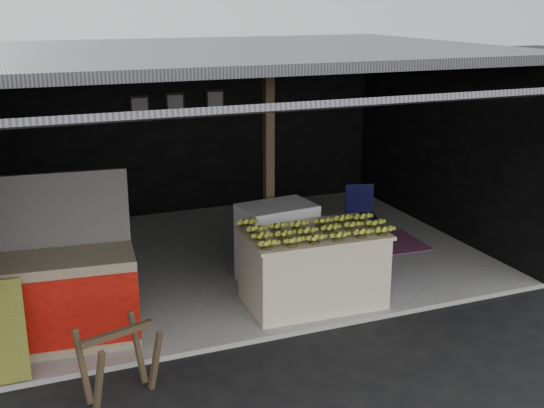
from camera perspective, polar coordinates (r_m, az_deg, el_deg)
name	(u,v)px	position (r m, az deg, el deg)	size (l,w,h in m)	color
ground	(306,334)	(7.84, 2.89, -10.80)	(80.00, 80.00, 0.00)	black
concrete_slab	(235,257)	(9.95, -3.15, -4.48)	(7.00, 5.00, 0.06)	gray
shophouse	(225,113)	(9.71, -3.95, 7.64)	(7.40, 7.29, 3.02)	black
banana_table	(313,267)	(8.28, 3.44, -5.31)	(1.71, 1.09, 0.92)	beige
banana_pile	(314,224)	(8.09, 3.51, -1.70)	(1.54, 0.92, 0.18)	yellow
white_crate	(277,243)	(8.88, 0.42, -3.31)	(1.01, 0.74, 1.04)	white
neighbor_stall	(52,296)	(7.67, -17.92, -7.37)	(1.82, 0.96, 1.81)	#998466
sawhorse	(119,356)	(6.65, -12.70, -12.27)	(0.78, 0.77, 0.70)	#4F3D27
water_barrel	(371,261)	(9.06, 8.24, -4.73)	(0.38, 0.38, 0.55)	#0D1698
plastic_chair	(360,209)	(10.35, 7.39, -0.46)	(0.53, 0.53, 0.90)	black
magenta_rug	(374,244)	(10.47, 8.50, -3.36)	(1.50, 1.00, 0.01)	#771A55
picture_frames	(177,105)	(11.66, -7.94, 8.19)	(1.62, 0.04, 0.46)	black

